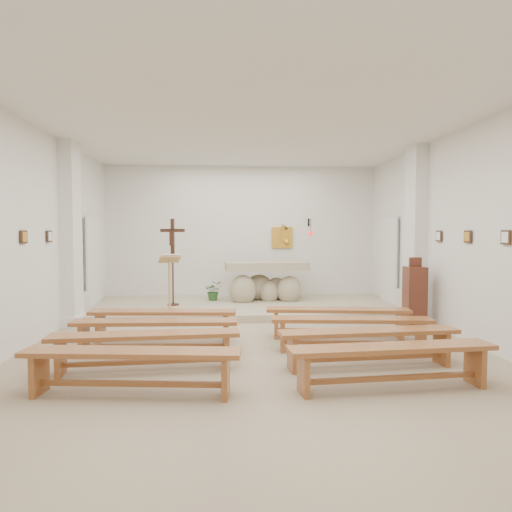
{
  "coord_description": "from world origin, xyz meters",
  "views": [
    {
      "loc": [
        -0.42,
        -6.9,
        1.79
      ],
      "look_at": [
        0.14,
        1.6,
        1.35
      ],
      "focal_mm": 32.0,
      "sensor_mm": 36.0,
      "label": 1
    }
  ],
  "objects": [
    {
      "name": "ground",
      "position": [
        0.0,
        0.0,
        0.0
      ],
      "size": [
        7.0,
        10.0,
        0.0
      ],
      "primitive_type": "cube",
      "color": "tan",
      "rests_on": "ground"
    },
    {
      "name": "wall_left",
      "position": [
        -3.49,
        0.0,
        1.75
      ],
      "size": [
        0.02,
        10.0,
        3.5
      ],
      "primitive_type": "cube",
      "color": "white",
      "rests_on": "ground"
    },
    {
      "name": "wall_right",
      "position": [
        3.49,
        0.0,
        1.75
      ],
      "size": [
        0.02,
        10.0,
        3.5
      ],
      "primitive_type": "cube",
      "color": "white",
      "rests_on": "ground"
    },
    {
      "name": "wall_back",
      "position": [
        0.0,
        4.99,
        1.75
      ],
      "size": [
        7.0,
        0.02,
        3.5
      ],
      "primitive_type": "cube",
      "color": "white",
      "rests_on": "ground"
    },
    {
      "name": "ceiling",
      "position": [
        0.0,
        0.0,
        3.49
      ],
      "size": [
        7.0,
        10.0,
        0.02
      ],
      "primitive_type": "cube",
      "color": "silver",
      "rests_on": "wall_back"
    },
    {
      "name": "sanctuary_platform",
      "position": [
        0.0,
        3.5,
        0.07
      ],
      "size": [
        6.98,
        3.0,
        0.15
      ],
      "primitive_type": "cube",
      "color": "#B6A88C",
      "rests_on": "ground"
    },
    {
      "name": "pilaster_left",
      "position": [
        -3.37,
        2.0,
        1.75
      ],
      "size": [
        0.26,
        0.55,
        3.5
      ],
      "primitive_type": "cube",
      "color": "white",
      "rests_on": "ground"
    },
    {
      "name": "pilaster_right",
      "position": [
        3.37,
        2.0,
        1.75
      ],
      "size": [
        0.26,
        0.55,
        3.5
      ],
      "primitive_type": "cube",
      "color": "white",
      "rests_on": "ground"
    },
    {
      "name": "gold_wall_relief",
      "position": [
        1.05,
        4.96,
        1.65
      ],
      "size": [
        0.55,
        0.04,
        0.55
      ],
      "primitive_type": "cube",
      "color": "gold",
      "rests_on": "wall_back"
    },
    {
      "name": "sanctuary_lamp",
      "position": [
        1.75,
        4.71,
        1.81
      ],
      "size": [
        0.11,
        0.36,
        0.44
      ],
      "color": "black",
      "rests_on": "wall_back"
    },
    {
      "name": "station_frame_left_mid",
      "position": [
        -3.47,
        0.2,
        1.72
      ],
      "size": [
        0.03,
        0.2,
        0.2
      ],
      "primitive_type": "cube",
      "color": "#392319",
      "rests_on": "wall_left"
    },
    {
      "name": "station_frame_left_rear",
      "position": [
        -3.47,
        1.2,
        1.72
      ],
      "size": [
        0.03,
        0.2,
        0.2
      ],
      "primitive_type": "cube",
      "color": "#392319",
      "rests_on": "wall_left"
    },
    {
      "name": "station_frame_right_front",
      "position": [
        3.47,
        -0.8,
        1.72
      ],
      "size": [
        0.03,
        0.2,
        0.2
      ],
      "primitive_type": "cube",
      "color": "#392319",
      "rests_on": "wall_right"
    },
    {
      "name": "station_frame_right_mid",
      "position": [
        3.47,
        0.2,
        1.72
      ],
      "size": [
        0.03,
        0.2,
        0.2
      ],
      "primitive_type": "cube",
      "color": "#392319",
      "rests_on": "wall_right"
    },
    {
      "name": "station_frame_right_rear",
      "position": [
        3.47,
        1.2,
        1.72
      ],
      "size": [
        0.03,
        0.2,
        0.2
      ],
      "primitive_type": "cube",
      "color": "#392319",
      "rests_on": "wall_right"
    },
    {
      "name": "radiator_left",
      "position": [
        -3.43,
        2.7,
        0.27
      ],
      "size": [
        0.1,
        0.85,
        0.52
      ],
      "primitive_type": "cube",
      "color": "silver",
      "rests_on": "ground"
    },
    {
      "name": "radiator_right",
      "position": [
        3.43,
        2.7,
        0.27
      ],
      "size": [
        0.1,
        0.85,
        0.52
      ],
      "primitive_type": "cube",
      "color": "silver",
      "rests_on": "ground"
    },
    {
      "name": "altar",
      "position": [
        0.53,
        3.97,
        0.54
      ],
      "size": [
        2.0,
        0.93,
        1.02
      ],
      "rotation": [
        0.0,
        0.0,
        0.05
      ],
      "color": "tan",
      "rests_on": "sanctuary_platform"
    },
    {
      "name": "lectern",
      "position": [
        -1.6,
        2.67,
        0.74
      ],
      "size": [
        0.51,
        0.47,
        1.19
      ],
      "rotation": [
        0.0,
        0.0,
        0.34
      ],
      "color": "tan",
      "rests_on": "sanctuary_platform"
    },
    {
      "name": "crucifix_stand",
      "position": [
        -1.61,
        3.39,
        1.27
      ],
      "size": [
        0.57,
        0.26,
        1.94
      ],
      "rotation": [
        0.0,
        0.0,
        -0.36
      ],
      "color": "#3B1C12",
      "rests_on": "sanctuary_platform"
    },
    {
      "name": "potted_plant",
      "position": [
        -0.72,
        4.07,
        0.38
      ],
      "size": [
        0.45,
        0.4,
        0.46
      ],
      "primitive_type": "imported",
      "rotation": [
        0.0,
        0.0,
        0.09
      ],
      "color": "#255622",
      "rests_on": "sanctuary_platform"
    },
    {
      "name": "donation_pedestal",
      "position": [
        3.1,
        1.35,
        0.58
      ],
      "size": [
        0.36,
        0.36,
        1.32
      ],
      "rotation": [
        0.0,
        0.0,
        -0.01
      ],
      "color": "#502516",
      "rests_on": "ground"
    },
    {
      "name": "bench_left_front",
      "position": [
        -1.46,
        0.62,
        0.38
      ],
      "size": [
        2.42,
        0.55,
        0.51
      ],
      "rotation": [
        0.0,
        0.0,
        -0.07
      ],
      "color": "#99582C",
      "rests_on": "ground"
    },
    {
      "name": "bench_right_front",
      "position": [
        1.46,
        0.62,
        0.38
      ],
      "size": [
        2.42,
        0.68,
        0.51
      ],
      "rotation": [
        0.0,
        0.0,
        -0.12
      ],
      "color": "#99582C",
      "rests_on": "ground"
    },
    {
      "name": "bench_left_second",
      "position": [
        -1.46,
        -0.22,
        0.38
      ],
      "size": [
        2.41,
        0.46,
        0.51
      ],
      "rotation": [
        0.0,
        0.0,
        -0.03
      ],
      "color": "#99582C",
      "rests_on": "ground"
    },
    {
      "name": "bench_right_second",
      "position": [
        1.46,
        -0.22,
        0.38
      ],
      "size": [
        2.42,
        0.61,
        0.51
      ],
      "rotation": [
        0.0,
        0.0,
        -0.1
      ],
      "color": "#99582C",
      "rests_on": "ground"
    },
    {
      "name": "bench_left_third",
      "position": [
        -1.46,
        -1.06,
        0.38
      ],
      "size": [
        2.42,
        0.56,
        0.51
      ],
      "rotation": [
        0.0,
        0.0,
        0.07
      ],
      "color": "#99582C",
      "rests_on": "ground"
    },
    {
      "name": "bench_right_third",
      "position": [
        1.46,
        -1.06,
        0.38
      ],
      "size": [
        2.42,
        0.56,
        0.51
      ],
      "rotation": [
        0.0,
        0.0,
        0.08
      ],
      "color": "#99582C",
      "rests_on": "ground"
    },
    {
      "name": "bench_left_fourth",
      "position": [
        -1.46,
        -1.9,
        0.38
      ],
      "size": [
        2.42,
        0.63,
        0.51
      ],
      "rotation": [
        0.0,
        0.0,
        -0.1
      ],
      "color": "#99582C",
      "rests_on": "ground"
    },
    {
      "name": "bench_right_fourth",
      "position": [
        1.46,
        -1.9,
        0.38
      ],
      "size": [
        2.42,
        0.58,
        0.51
      ],
      "rotation": [
        0.0,
        0.0,
        0.08
      ],
      "color": "#99582C",
      "rests_on": "ground"
    }
  ]
}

